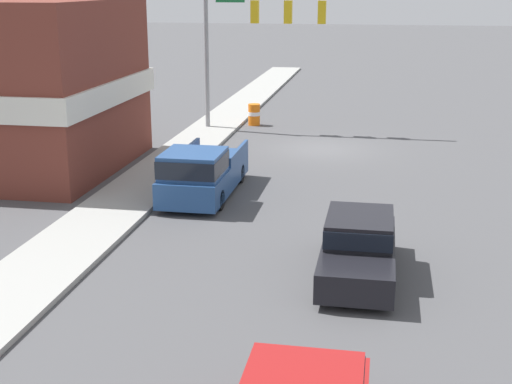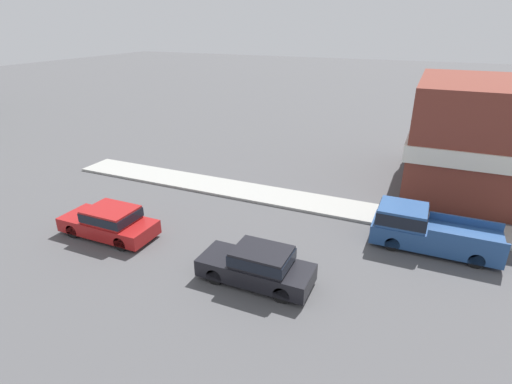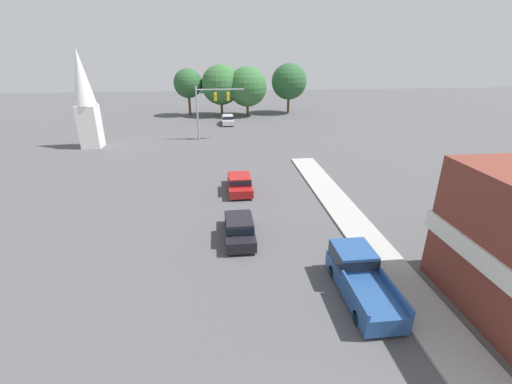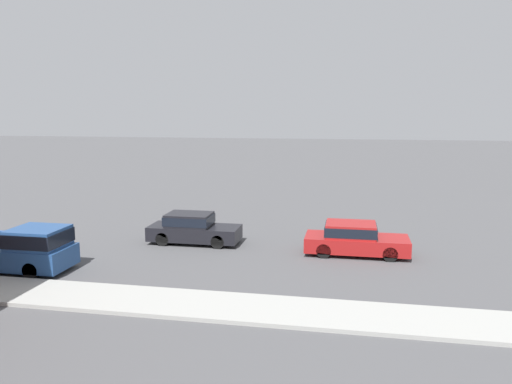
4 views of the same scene
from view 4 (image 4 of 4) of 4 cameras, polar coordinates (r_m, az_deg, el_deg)
car_lead at (r=25.03m, az=-7.26°, el=-4.07°), size 1.76×4.50×1.50m
car_second_ahead at (r=23.33m, az=11.16°, el=-5.19°), size 1.91×4.66×1.46m
pickup_truck_parked at (r=22.84m, az=-25.57°, el=-5.89°), size 1.98×5.40×1.83m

